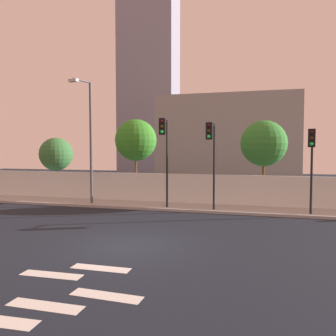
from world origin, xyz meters
TOP-DOWN VIEW (x-y plane):
  - ground_plane at (0.00, 0.00)m, footprint 80.00×80.00m
  - sidewalk at (0.00, 8.20)m, footprint 36.00×2.40m
  - perimeter_wall at (0.00, 9.49)m, footprint 36.00×0.18m
  - crosswalk_marking at (-0.04, -4.10)m, footprint 3.90×3.89m
  - traffic_light_left at (2.05, 6.95)m, footprint 0.36×1.37m
  - traffic_light_center at (-0.58, 6.95)m, footprint 0.35×1.39m
  - traffic_light_right at (7.08, 6.99)m, footprint 0.40×1.25m
  - street_lamp_curbside at (-5.59, 7.57)m, footprint 0.74×1.63m
  - roadside_tree_leftmost at (-9.94, 10.64)m, footprint 2.42×2.42m
  - roadside_tree_midleft at (-3.68, 10.64)m, footprint 2.85×2.85m
  - roadside_tree_midright at (4.77, 10.64)m, footprint 2.86×2.86m
  - low_building_distant at (1.34, 23.49)m, footprint 13.60×6.00m
  - tower_on_skyline at (-11.07, 35.49)m, footprint 7.96×5.00m

SIDE VIEW (x-z plane):
  - ground_plane at x=0.00m, z-range 0.00..0.00m
  - crosswalk_marking at x=-0.04m, z-range 0.00..0.01m
  - sidewalk at x=0.00m, z-range 0.00..0.15m
  - perimeter_wall at x=0.00m, z-range 0.15..1.95m
  - roadside_tree_leftmost at x=-9.94m, z-range 0.96..5.31m
  - traffic_light_right at x=7.08m, z-range 1.16..5.52m
  - traffic_light_left at x=2.05m, z-range 1.24..6.00m
  - traffic_light_center at x=-0.58m, z-range 1.29..6.33m
  - roadside_tree_midright at x=4.77m, z-range 1.21..6.51m
  - roadside_tree_midleft at x=-3.68m, z-range 1.34..6.90m
  - low_building_distant at x=1.34m, z-range 0.00..8.73m
  - street_lamp_curbside at x=-5.59m, z-range 0.74..8.22m
  - tower_on_skyline at x=-11.07m, z-range 0.00..32.49m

